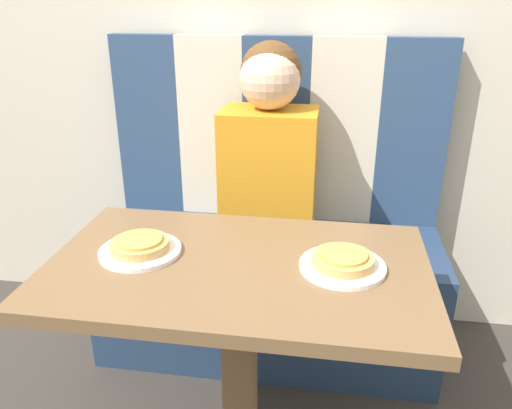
{
  "coord_description": "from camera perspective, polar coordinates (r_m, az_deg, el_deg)",
  "views": [
    {
      "loc": [
        0.21,
        -1.07,
        1.32
      ],
      "look_at": [
        0.0,
        0.3,
        0.74
      ],
      "focal_mm": 35.0,
      "sensor_mm": 36.0,
      "label": 1
    }
  ],
  "objects": [
    {
      "name": "booth_backrest",
      "position": [
        1.95,
        2.33,
        8.42
      ],
      "size": [
        1.27,
        0.06,
        0.7
      ],
      "color": "navy",
      "rests_on": "booth_seat"
    },
    {
      "name": "pizza_left",
      "position": [
        1.32,
        -13.16,
        -4.43
      ],
      "size": [
        0.15,
        0.15,
        0.03
      ],
      "color": "tan",
      "rests_on": "plate_left"
    },
    {
      "name": "person",
      "position": [
        1.75,
        1.53,
        6.78
      ],
      "size": [
        0.33,
        0.24,
        0.7
      ],
      "color": "orange",
      "rests_on": "booth_seat"
    },
    {
      "name": "dining_table",
      "position": [
        1.31,
        -2.04,
        -10.87
      ],
      "size": [
        0.95,
        0.57,
        0.71
      ],
      "color": "brown",
      "rests_on": "ground_plane"
    },
    {
      "name": "wall_back",
      "position": [
        1.98,
        2.87,
        22.12
      ],
      "size": [
        7.0,
        0.05,
        2.6
      ],
      "color": "beige",
      "rests_on": "ground_plane"
    },
    {
      "name": "booth_seat",
      "position": [
        2.0,
        1.34,
        -9.93
      ],
      "size": [
        1.27,
        0.49,
        0.49
      ],
      "color": "navy",
      "rests_on": "ground_plane"
    },
    {
      "name": "pizza_right",
      "position": [
        1.23,
        9.9,
        -6.17
      ],
      "size": [
        0.15,
        0.15,
        0.03
      ],
      "color": "tan",
      "rests_on": "plate_right"
    },
    {
      "name": "plate_left",
      "position": [
        1.32,
        -13.08,
        -5.19
      ],
      "size": [
        0.21,
        0.21,
        0.01
      ],
      "color": "white",
      "rests_on": "dining_table"
    },
    {
      "name": "plate_right",
      "position": [
        1.24,
        9.84,
        -6.97
      ],
      "size": [
        0.21,
        0.21,
        0.01
      ],
      "color": "white",
      "rests_on": "dining_table"
    }
  ]
}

